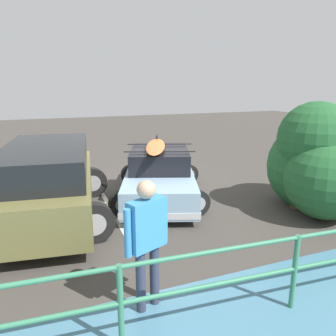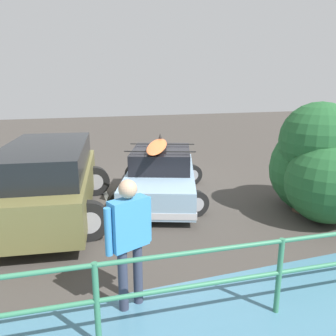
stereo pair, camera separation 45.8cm
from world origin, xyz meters
name	(u,v)px [view 2 (the right image)]	position (x,y,z in m)	size (l,w,h in m)	color
ground_plane	(152,190)	(0.00, 0.00, -0.01)	(44.00, 44.00, 0.02)	#423D38
parking_stripe	(109,203)	(1.31, 0.69, 0.00)	(4.98, 0.12, 0.00)	silver
sedan_car	(161,175)	(-0.07, 0.66, 0.60)	(3.02, 4.28, 1.56)	#8CADC6
suv_car	(48,179)	(2.67, 1.12, 0.86)	(2.97, 4.76, 1.65)	brown
person_bystander	(129,233)	(1.57, 4.73, 1.06)	(0.64, 0.38, 1.77)	#33384C
railing_fence	(280,263)	(-0.21, 5.44, 0.71)	(9.17, 0.63, 1.05)	#387F5B
bush_near_left	(320,163)	(-3.25, 2.70, 1.16)	(2.47, 2.72, 2.66)	#4C3828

